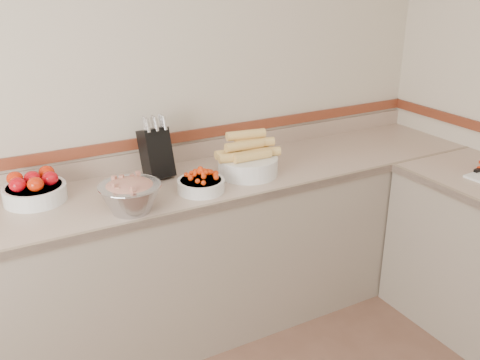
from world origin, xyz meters
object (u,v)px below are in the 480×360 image
corn_bowl (248,161)px  rhubarb_bowl (130,195)px  cherry_tomato_bowl (201,183)px  tomato_bowl (34,189)px  knife_block (156,152)px

corn_bowl → rhubarb_bowl: (-0.71, -0.15, 0.01)m
corn_bowl → cherry_tomato_bowl: bearing=-164.2°
cherry_tomato_bowl → rhubarb_bowl: 0.39m
tomato_bowl → cherry_tomato_bowl: (0.75, -0.28, -0.02)m
knife_block → rhubarb_bowl: 0.45m
knife_block → corn_bowl: 0.49m
tomato_bowl → corn_bowl: bearing=-9.9°
tomato_bowl → rhubarb_bowl: 0.50m
knife_block → rhubarb_bowl: size_ratio=1.20×
knife_block → tomato_bowl: knife_block is taller
rhubarb_bowl → corn_bowl: bearing=12.2°
tomato_bowl → cherry_tomato_bowl: bearing=-20.4°
cherry_tomato_bowl → corn_bowl: corn_bowl is taller
tomato_bowl → rhubarb_bowl: (0.37, -0.34, 0.02)m
knife_block → rhubarb_bowl: bearing=-126.3°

